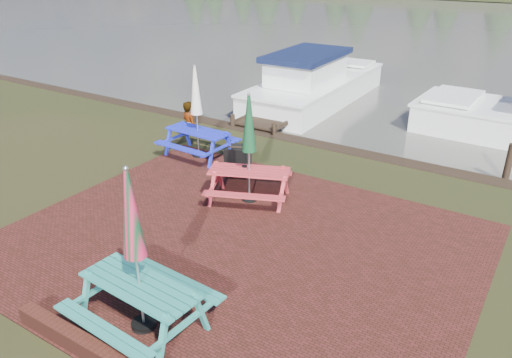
{
  "coord_description": "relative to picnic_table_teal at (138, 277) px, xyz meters",
  "views": [
    {
      "loc": [
        4.91,
        -5.9,
        5.31
      ],
      "look_at": [
        -0.18,
        2.03,
        1.0
      ],
      "focal_mm": 35.0,
      "sensor_mm": 36.0,
      "label": 1
    }
  ],
  "objects": [
    {
      "name": "picnic_table_red",
      "position": [
        -1.01,
        4.5,
        -0.05
      ],
      "size": [
        2.31,
        2.21,
        2.54
      ],
      "rotation": [
        0.0,
        0.0,
        0.4
      ],
      "color": "#BF3138",
      "rests_on": "ground"
    },
    {
      "name": "boat_jetty",
      "position": [
        -3.79,
        13.35,
        -0.45
      ],
      "size": [
        2.92,
        8.03,
        2.31
      ],
      "rotation": [
        0.0,
        0.0,
        0.02
      ],
      "color": "white",
      "rests_on": "ground"
    },
    {
      "name": "ground",
      "position": [
        -0.17,
        1.72,
        -0.94
      ],
      "size": [
        120.0,
        120.0,
        0.0
      ],
      "primitive_type": "plane",
      "color": "black",
      "rests_on": "ground"
    },
    {
      "name": "water",
      "position": [
        -0.17,
        38.72,
        -0.94
      ],
      "size": [
        120.0,
        60.0,
        0.02
      ],
      "primitive_type": "cube",
      "color": "#424038",
      "rests_on": "ground"
    },
    {
      "name": "picnic_table_blue",
      "position": [
        -3.74,
        6.02,
        -0.04
      ],
      "size": [
        1.91,
        1.72,
        2.56
      ],
      "rotation": [
        0.0,
        0.0,
        -0.05
      ],
      "color": "#1C27D5",
      "rests_on": "ground"
    },
    {
      "name": "jetty",
      "position": [
        -3.67,
        13.0,
        -0.83
      ],
      "size": [
        1.76,
        9.08,
        1.0
      ],
      "color": "black",
      "rests_on": "ground"
    },
    {
      "name": "chalkboard",
      "position": [
        -1.95,
        5.4,
        -0.5
      ],
      "size": [
        0.57,
        0.71,
        0.86
      ],
      "rotation": [
        0.0,
        0.0,
        0.45
      ],
      "color": "black",
      "rests_on": "ground"
    },
    {
      "name": "person",
      "position": [
        -5.51,
        7.77,
        -0.04
      ],
      "size": [
        0.77,
        0.64,
        1.81
      ],
      "primitive_type": "imported",
      "rotation": [
        0.0,
        0.0,
        2.78
      ],
      "color": "gray",
      "rests_on": "ground"
    },
    {
      "name": "paving",
      "position": [
        -0.17,
        2.72,
        -0.93
      ],
      "size": [
        9.0,
        7.5,
        0.02
      ],
      "primitive_type": "cube",
      "color": "#351611",
      "rests_on": "ground"
    },
    {
      "name": "picnic_table_teal",
      "position": [
        0.0,
        0.0,
        0.0
      ],
      "size": [
        2.03,
        1.83,
        2.69
      ],
      "rotation": [
        0.0,
        0.0,
        -0.06
      ],
      "color": "teal",
      "rests_on": "ground"
    }
  ]
}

